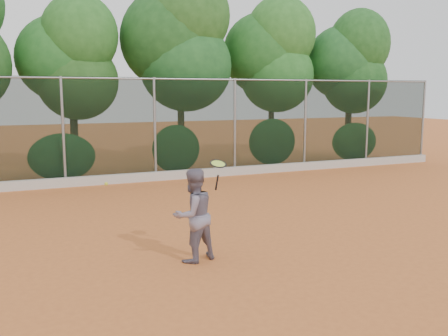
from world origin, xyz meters
name	(u,v)px	position (x,y,z in m)	size (l,w,h in m)	color
ground	(242,231)	(0.00, 0.00, 0.00)	(80.00, 80.00, 0.00)	#CC6A30
concrete_curb	(157,176)	(0.00, 6.82, 0.15)	(24.00, 0.20, 0.30)	beige
tennis_player	(193,215)	(-1.64, -1.44, 0.84)	(0.82, 0.64, 1.68)	slate
chainlink_fence	(155,126)	(0.00, 7.00, 1.86)	(24.09, 0.09, 3.50)	black
foliage_backdrop	(124,53)	(-0.55, 8.98, 4.40)	(23.70, 3.63, 7.55)	#3E2717
tennis_racket	(218,166)	(-1.18, -1.49, 1.71)	(0.31, 0.30, 0.56)	black
tennis_ball_in_flight	(106,184)	(-3.06, -0.93, 1.43)	(0.06, 0.06, 0.06)	#C4D530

